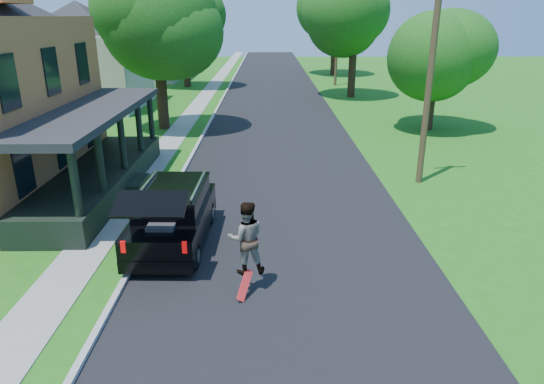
{
  "coord_description": "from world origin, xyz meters",
  "views": [
    {
      "loc": [
        -0.49,
        -11.24,
        6.21
      ],
      "look_at": [
        -0.36,
        3.0,
        1.02
      ],
      "focal_mm": 32.0,
      "sensor_mm": 36.0,
      "label": 1
    }
  ],
  "objects_px": {
    "black_suv": "(173,216)",
    "utility_pole_near": "(431,71)",
    "skateboarder": "(246,238)",
    "tree_right_near": "(436,46)"
  },
  "relations": [
    {
      "from": "skateboarder",
      "to": "tree_right_near",
      "type": "distance_m",
      "value": 20.2
    },
    {
      "from": "skateboarder",
      "to": "utility_pole_near",
      "type": "bearing_deg",
      "value": -137.98
    },
    {
      "from": "black_suv",
      "to": "utility_pole_near",
      "type": "xyz_separation_m",
      "value": [
        8.7,
        5.42,
        3.45
      ]
    },
    {
      "from": "black_suv",
      "to": "utility_pole_near",
      "type": "relative_size",
      "value": 0.58
    },
    {
      "from": "black_suv",
      "to": "utility_pole_near",
      "type": "bearing_deg",
      "value": 33.27
    },
    {
      "from": "skateboarder",
      "to": "tree_right_near",
      "type": "height_order",
      "value": "tree_right_near"
    },
    {
      "from": "skateboarder",
      "to": "utility_pole_near",
      "type": "relative_size",
      "value": 0.21
    },
    {
      "from": "black_suv",
      "to": "utility_pole_near",
      "type": "height_order",
      "value": "utility_pole_near"
    },
    {
      "from": "black_suv",
      "to": "skateboarder",
      "type": "height_order",
      "value": "black_suv"
    },
    {
      "from": "skateboarder",
      "to": "utility_pole_near",
      "type": "height_order",
      "value": "utility_pole_near"
    }
  ]
}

